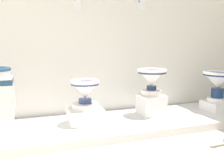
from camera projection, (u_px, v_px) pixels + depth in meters
wall_back at (109, 2)px, 3.21m from camera, size 4.26×0.06×3.05m
display_platform at (123, 123)px, 2.96m from camera, size 3.63×0.94×0.09m
plinth_block_broad_patterned at (85, 116)px, 2.82m from camera, size 0.38×0.31×0.17m
antique_toilet_broad_patterned at (85, 91)px, 2.77m from camera, size 0.34×0.34×0.33m
plinth_block_pale_glazed at (151, 105)px, 3.16m from camera, size 0.30×0.30×0.26m
antique_toilet_pale_glazed at (152, 78)px, 3.11m from camera, size 0.38×0.38×0.33m
plinth_block_squat_floral at (216, 106)px, 3.37m from camera, size 0.32×0.33×0.13m
antique_toilet_squat_floral at (218, 81)px, 3.31m from camera, size 0.41×0.41×0.41m
info_placard_second at (77, 3)px, 3.05m from camera, size 0.09×0.01×0.15m
info_placard_third at (141, 5)px, 3.33m from camera, size 0.11×0.01×0.13m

